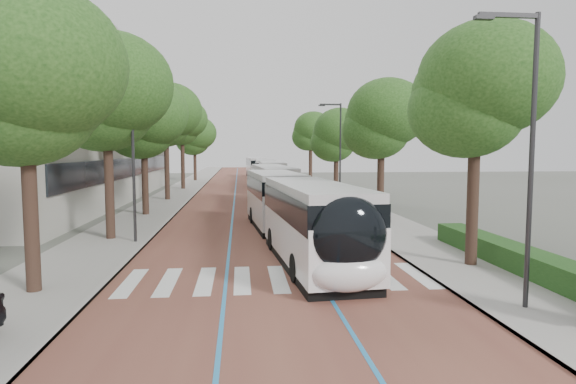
# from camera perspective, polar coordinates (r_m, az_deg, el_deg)

# --- Properties ---
(ground) EXTENTS (160.00, 160.00, 0.00)m
(ground) POSITION_cam_1_polar(r_m,az_deg,el_deg) (16.03, -1.61, -11.25)
(ground) COLOR #51544C
(ground) RESTS_ON ground
(road) EXTENTS (11.00, 140.00, 0.02)m
(road) POSITION_cam_1_polar(r_m,az_deg,el_deg) (55.54, -4.60, 0.36)
(road) COLOR brown
(road) RESTS_ON ground
(sidewalk_left) EXTENTS (4.00, 140.00, 0.12)m
(sidewalk_left) POSITION_cam_1_polar(r_m,az_deg,el_deg) (55.90, -12.31, 0.34)
(sidewalk_left) COLOR gray
(sidewalk_left) RESTS_ON ground
(sidewalk_right) EXTENTS (4.00, 140.00, 0.12)m
(sidewalk_right) POSITION_cam_1_polar(r_m,az_deg,el_deg) (56.19, 3.07, 0.48)
(sidewalk_right) COLOR gray
(sidewalk_right) RESTS_ON ground
(kerb_left) EXTENTS (0.20, 140.00, 0.14)m
(kerb_left) POSITION_cam_1_polar(r_m,az_deg,el_deg) (55.71, -10.37, 0.36)
(kerb_left) COLOR gray
(kerb_left) RESTS_ON ground
(kerb_right) EXTENTS (0.20, 140.00, 0.14)m
(kerb_right) POSITION_cam_1_polar(r_m,az_deg,el_deg) (55.93, 1.15, 0.46)
(kerb_right) COLOR gray
(kerb_right) RESTS_ON ground
(zebra_crossing) EXTENTS (10.55, 3.60, 0.01)m
(zebra_crossing) POSITION_cam_1_polar(r_m,az_deg,el_deg) (17.00, -1.18, -10.21)
(zebra_crossing) COLOR silver
(zebra_crossing) RESTS_ON ground
(lane_line_left) EXTENTS (0.12, 126.00, 0.01)m
(lane_line_left) POSITION_cam_1_polar(r_m,az_deg,el_deg) (55.53, -6.25, 0.36)
(lane_line_left) COLOR #257FBD
(lane_line_left) RESTS_ON road
(lane_line_right) EXTENTS (0.12, 126.00, 0.01)m
(lane_line_right) POSITION_cam_1_polar(r_m,az_deg,el_deg) (55.60, -2.95, 0.39)
(lane_line_right) COLOR #257FBD
(lane_line_right) RESTS_ON road
(office_building) EXTENTS (18.11, 40.00, 14.00)m
(office_building) POSITION_cam_1_polar(r_m,az_deg,el_deg) (47.15, -28.94, 7.44)
(office_building) COLOR #A5A499
(office_building) RESTS_ON ground
(hedge) EXTENTS (1.20, 14.00, 0.80)m
(hedge) POSITION_cam_1_polar(r_m,az_deg,el_deg) (18.85, 27.45, -7.71)
(hedge) COLOR #173D15
(hedge) RESTS_ON sidewalk_right
(streetlight_near) EXTENTS (1.82, 0.20, 8.00)m
(streetlight_near) POSITION_cam_1_polar(r_m,az_deg,el_deg) (14.57, 26.40, 5.79)
(streetlight_near) COLOR #2B2B2E
(streetlight_near) RESTS_ON sidewalk_right
(streetlight_far) EXTENTS (1.82, 0.20, 8.00)m
(streetlight_far) POSITION_cam_1_polar(r_m,az_deg,el_deg) (38.14, 5.95, 5.47)
(streetlight_far) COLOR #2B2B2E
(streetlight_far) RESTS_ON sidewalk_right
(lamp_post_left) EXTENTS (0.14, 0.14, 8.00)m
(lamp_post_left) POSITION_cam_1_polar(r_m,az_deg,el_deg) (23.88, -17.87, 3.88)
(lamp_post_left) COLOR #2B2B2E
(lamp_post_left) RESTS_ON sidewalk_left
(trees_left) EXTENTS (5.92, 60.63, 9.75)m
(trees_left) POSITION_cam_1_polar(r_m,az_deg,el_deg) (40.56, -14.97, 8.06)
(trees_left) COLOR black
(trees_left) RESTS_ON ground
(trees_right) EXTENTS (5.05, 46.91, 8.64)m
(trees_right) POSITION_cam_1_polar(r_m,az_deg,el_deg) (37.38, 7.94, 7.59)
(trees_right) COLOR black
(trees_right) RESTS_ON ground
(lead_bus) EXTENTS (3.98, 18.54, 3.20)m
(lead_bus) POSITION_cam_1_polar(r_m,az_deg,el_deg) (22.38, 0.73, -2.34)
(lead_bus) COLOR black
(lead_bus) RESTS_ON ground
(bus_queued_0) EXTENTS (3.15, 12.51, 3.20)m
(bus_queued_0) POSITION_cam_1_polar(r_m,az_deg,el_deg) (38.26, -1.73, 0.71)
(bus_queued_0) COLOR white
(bus_queued_0) RESTS_ON ground
(bus_queued_1) EXTENTS (2.72, 12.44, 3.20)m
(bus_queued_1) POSITION_cam_1_polar(r_m,az_deg,el_deg) (52.22, -1.93, 1.86)
(bus_queued_1) COLOR white
(bus_queued_1) RESTS_ON ground
(bus_queued_2) EXTENTS (3.06, 12.50, 3.20)m
(bus_queued_2) POSITION_cam_1_polar(r_m,az_deg,el_deg) (64.87, -2.71, 2.47)
(bus_queued_2) COLOR white
(bus_queued_2) RESTS_ON ground
(bus_queued_3) EXTENTS (3.12, 12.51, 3.20)m
(bus_queued_3) POSITION_cam_1_polar(r_m,az_deg,el_deg) (78.32, -3.78, 2.90)
(bus_queued_3) COLOR white
(bus_queued_3) RESTS_ON ground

